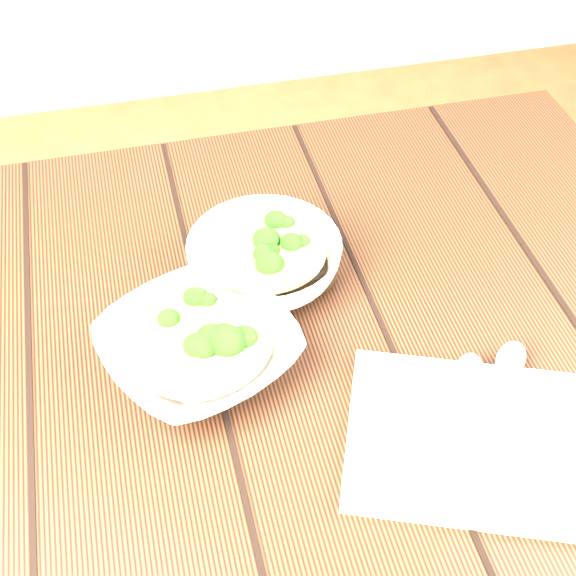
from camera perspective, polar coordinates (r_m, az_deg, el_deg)
The scene contains 7 objects.
table at distance 1.01m, azimuth -4.04°, elevation -8.03°, with size 1.20×0.80×0.75m.
soup_bowl_front at distance 0.88m, azimuth -6.36°, elevation -4.18°, with size 0.27×0.27×0.06m.
soup_bowl_back at distance 0.97m, azimuth -1.69°, elevation 2.02°, with size 0.22×0.22×0.07m.
trivet at distance 0.98m, azimuth 0.85°, elevation 1.28°, with size 0.09×0.09×0.02m, color black.
napkin at distance 0.85m, azimuth 12.48°, elevation -10.45°, with size 0.24×0.19×0.01m, color #EAE4C3.
spoon_left at distance 0.86m, azimuth 12.35°, elevation -7.78°, with size 0.12×0.18×0.01m.
spoon_right at distance 0.89m, azimuth 14.88°, elevation -6.61°, with size 0.14×0.16×0.01m.
Camera 1 is at (-0.07, -0.60, 1.44)m, focal length 50.00 mm.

